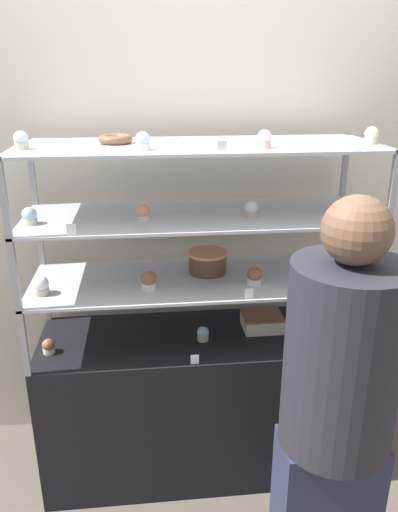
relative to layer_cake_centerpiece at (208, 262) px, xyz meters
name	(u,v)px	position (x,y,z in m)	size (l,w,h in m)	color
ground_plane	(199,459)	(-0.05, -0.06, -1.09)	(20.00, 20.00, 0.00)	brown
back_wall	(191,199)	(-0.05, 0.34, 0.21)	(8.00, 0.05, 2.60)	beige
display_base	(199,400)	(-0.05, -0.06, -0.72)	(1.49, 0.52, 0.74)	black
display_riser_lower	(199,281)	(-0.05, -0.06, -0.07)	(1.49, 0.52, 0.30)	#99999E
display_riser_middle	(199,218)	(-0.05, -0.06, 0.23)	(1.49, 0.52, 0.30)	#99999E
display_riser_upper	(199,148)	(-0.05, -0.06, 0.53)	(1.49, 0.52, 0.30)	#99999E
layer_cake_centerpiece	(208,262)	(0.00, 0.00, 0.00)	(0.18, 0.18, 0.10)	brown
sheet_cake_frosted	(262,321)	(0.27, -0.02, -0.31)	(0.19, 0.16, 0.07)	beige
cupcake_0	(49,346)	(-0.73, -0.14, -0.32)	(0.06, 0.06, 0.07)	beige
cupcake_1	(203,334)	(-0.03, -0.10, -0.32)	(0.06, 0.06, 0.07)	#CCB28C
cupcake_2	(352,336)	(0.65, -0.19, -0.32)	(0.06, 0.06, 0.07)	#CCB28C
price_tag_0	(195,359)	(-0.09, -0.30, -0.33)	(0.04, 0.00, 0.04)	white
cupcake_3	(41,286)	(-0.72, -0.17, -0.01)	(0.07, 0.07, 0.08)	#CCB28C
cupcake_4	(149,281)	(-0.27, -0.16, -0.01)	(0.07, 0.07, 0.08)	white
cupcake_5	(254,276)	(0.19, -0.16, -0.01)	(0.07, 0.07, 0.08)	white
cupcake_6	(354,274)	(0.63, -0.19, -0.01)	(0.07, 0.07, 0.08)	white
price_tag_1	(249,294)	(0.13, -0.30, -0.03)	(0.04, 0.00, 0.04)	white
cupcake_7	(30,216)	(-0.74, -0.13, 0.28)	(0.06, 0.06, 0.07)	beige
cupcake_8	(143,213)	(-0.29, -0.13, 0.28)	(0.06, 0.06, 0.07)	beige
cupcake_9	(251,209)	(0.17, -0.12, 0.28)	(0.06, 0.06, 0.07)	#CCB28C
cupcake_10	(358,206)	(0.64, -0.12, 0.28)	(0.06, 0.06, 0.07)	#CCB28C
price_tag_2	(71,230)	(-0.56, -0.30, 0.27)	(0.04, 0.00, 0.04)	white
cupcake_11	(21,140)	(-0.74, -0.13, 0.58)	(0.06, 0.06, 0.07)	#CCB28C
cupcake_12	(143,141)	(-0.28, -0.20, 0.58)	(0.06, 0.06, 0.07)	beige
cupcake_13	(264,139)	(0.19, -0.19, 0.58)	(0.06, 0.06, 0.07)	#CCB28C
cupcake_14	(371,136)	(0.66, -0.13, 0.58)	(0.06, 0.06, 0.07)	#CCB28C
price_tag_3	(222,147)	(0.01, -0.30, 0.57)	(0.04, 0.00, 0.04)	white
donut_glazed	(115,139)	(-0.39, 0.00, 0.56)	(0.14, 0.14, 0.03)	brown
customer_figure	(336,412)	(0.33, -0.81, -0.24)	(0.37, 0.37, 1.59)	#282D47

